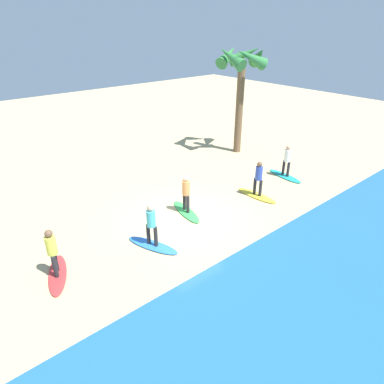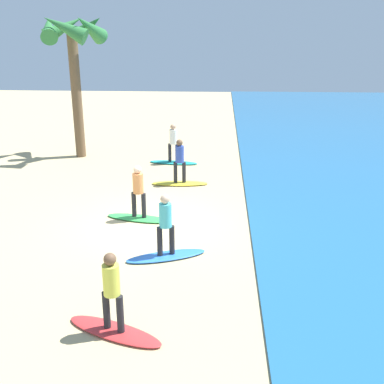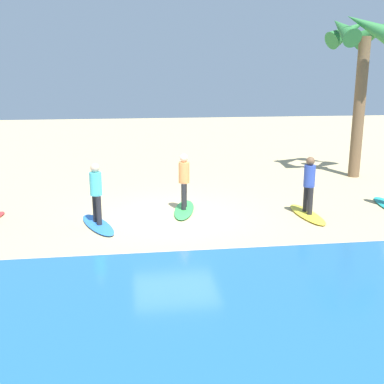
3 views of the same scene
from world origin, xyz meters
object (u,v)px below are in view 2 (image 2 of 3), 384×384
(surfboard_teal, at_px, (174,162))
(surfer_blue, at_px, (165,220))
(surfboard_red, at_px, (114,331))
(surfer_red, at_px, (112,287))
(surfboard_yellow, at_px, (180,183))
(palm_tree, at_px, (72,41))
(surfer_teal, at_px, (173,140))
(surfer_green, at_px, (138,188))
(surfboard_green, at_px, (139,218))
(surfboard_blue, at_px, (166,256))
(surfer_yellow, at_px, (180,158))

(surfboard_teal, bearing_deg, surfer_blue, -78.74)
(surfboard_red, distance_m, surfer_red, 0.99)
(surfer_blue, distance_m, surfer_red, 3.31)
(surfboard_yellow, relative_size, palm_tree, 0.33)
(surfer_teal, distance_m, surfer_blue, 8.84)
(surfer_blue, bearing_deg, palm_tree, -152.95)
(surfer_teal, bearing_deg, surfer_green, -4.08)
(surfboard_green, relative_size, palm_tree, 0.33)
(palm_tree, bearing_deg, surfboard_blue, 27.05)
(surfboard_green, height_order, surfer_green, surfer_green)
(surfboard_teal, distance_m, surfer_teal, 0.99)
(surfboard_yellow, xyz_separation_m, palm_tree, (-3.81, -4.84, 4.98))
(surfboard_blue, height_order, surfer_red, surfer_red)
(surfboard_blue, bearing_deg, surfboard_teal, 73.42)
(surfboard_green, xyz_separation_m, surfer_blue, (2.48, 1.11, 0.99))
(surfer_blue, bearing_deg, surfboard_blue, 90.00)
(surfboard_green, height_order, surfer_blue, surfer_blue)
(surfer_teal, bearing_deg, palm_tree, -102.35)
(surfer_yellow, height_order, surfboard_blue, surfer_yellow)
(surfer_blue, relative_size, surfboard_red, 0.78)
(surfer_teal, height_order, surfer_red, same)
(surfboard_yellow, relative_size, surfer_red, 1.28)
(surfer_yellow, height_order, surfer_green, same)
(surfer_teal, relative_size, surfer_green, 1.00)
(surfboard_teal, relative_size, surfboard_green, 1.00)
(surfboard_yellow, distance_m, palm_tree, 7.92)
(surfer_green, bearing_deg, surfer_yellow, 164.49)
(surfboard_green, bearing_deg, surfboard_red, -73.62)
(surfboard_red, bearing_deg, surfer_green, 117.18)
(surfboard_red, height_order, surfer_red, surfer_red)
(surfer_teal, xyz_separation_m, surfer_blue, (8.82, 0.66, 0.00))
(surfer_teal, distance_m, surfboard_green, 6.43)
(surfboard_green, distance_m, surfboard_red, 5.75)
(surfer_blue, relative_size, surfer_red, 1.00)
(surfer_green, height_order, surfer_red, same)
(surfboard_blue, bearing_deg, surfer_blue, 159.16)
(surfer_yellow, distance_m, palm_tree, 7.34)
(surfer_red, xyz_separation_m, palm_tree, (-13.01, -4.33, 3.99))
(surfer_blue, bearing_deg, surfer_green, -155.97)
(surfboard_teal, distance_m, surfer_yellow, 3.07)
(surfboard_blue, xyz_separation_m, surfboard_red, (3.25, -0.65, 0.00))
(surfer_yellow, xyz_separation_m, surfboard_green, (3.47, -0.96, -0.99))
(surfboard_blue, xyz_separation_m, surfer_blue, (0.00, -0.00, 0.99))
(surfboard_teal, height_order, surfer_red, surfer_red)
(surfboard_green, bearing_deg, surfer_teal, 97.78)
(surfer_green, distance_m, surfer_blue, 2.72)
(surfer_red, bearing_deg, surfboard_green, -175.48)
(surfboard_yellow, distance_m, surfboard_blue, 5.96)
(surfboard_green, bearing_deg, surfer_green, 11.86)
(surfer_yellow, distance_m, surfer_blue, 5.96)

